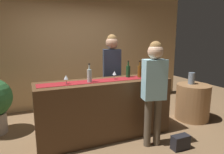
{
  "coord_description": "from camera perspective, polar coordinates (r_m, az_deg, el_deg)",
  "views": [
    {
      "loc": [
        -1.14,
        -3.01,
        1.67
      ],
      "look_at": [
        0.13,
        0.0,
        1.04
      ],
      "focal_mm": 31.78,
      "sensor_mm": 36.0,
      "label": 1
    }
  ],
  "objects": [
    {
      "name": "bartender",
      "position": [
        3.94,
        -0.04,
        2.55
      ],
      "size": [
        0.38,
        0.28,
        1.75
      ],
      "rotation": [
        0.0,
        0.0,
        2.9
      ],
      "color": "#26262B",
      "rests_on": "ground"
    },
    {
      "name": "wine_glass_far_end",
      "position": [
        3.67,
        10.97,
        1.73
      ],
      "size": [
        0.07,
        0.07,
        0.14
      ],
      "color": "silver",
      "rests_on": "bar_counter"
    },
    {
      "name": "vase_on_side_table",
      "position": [
        4.43,
        21.91,
        -0.36
      ],
      "size": [
        0.13,
        0.13,
        0.24
      ],
      "primitive_type": "cylinder",
      "color": "slate",
      "rests_on": "round_side_table"
    },
    {
      "name": "handbag",
      "position": [
        3.36,
        19.08,
        -17.31
      ],
      "size": [
        0.28,
        0.14,
        0.22
      ],
      "primitive_type": "cube",
      "color": "black",
      "rests_on": "ground"
    },
    {
      "name": "wine_bottle_clear",
      "position": [
        3.14,
        -6.5,
        0.44
      ],
      "size": [
        0.07,
        0.07,
        0.3
      ],
      "color": "#B2C6C1",
      "rests_on": "bar_counter"
    },
    {
      "name": "back_wall",
      "position": [
        5.04,
        -9.96,
        8.31
      ],
      "size": [
        6.0,
        0.12,
        2.9
      ],
      "primitive_type": "cube",
      "color": "tan",
      "rests_on": "ground"
    },
    {
      "name": "ground_plane",
      "position": [
        3.62,
        -1.99,
        -16.47
      ],
      "size": [
        10.0,
        10.0,
        0.0
      ],
      "primitive_type": "plane",
      "color": "brown"
    },
    {
      "name": "wine_glass_mid_counter",
      "position": [
        3.07,
        -13.08,
        -0.17
      ],
      "size": [
        0.07,
        0.07,
        0.14
      ],
      "color": "silver",
      "rests_on": "bar_counter"
    },
    {
      "name": "round_side_table",
      "position": [
        4.5,
        22.17,
        -6.65
      ],
      "size": [
        0.68,
        0.68,
        0.74
      ],
      "primitive_type": "cylinder",
      "color": "#996B42",
      "rests_on": "ground"
    },
    {
      "name": "wine_bottle_green",
      "position": [
        3.54,
        4.67,
        1.69
      ],
      "size": [
        0.07,
        0.07,
        0.3
      ],
      "color": "#194723",
      "rests_on": "bar_counter"
    },
    {
      "name": "counter_runner_cloth",
      "position": [
        3.29,
        -2.1,
        -0.97
      ],
      "size": [
        2.14,
        0.28,
        0.01
      ],
      "primitive_type": "cube",
      "color": "maroon",
      "rests_on": "bar_counter"
    },
    {
      "name": "customer_sipping",
      "position": [
        3.05,
        12.02,
        -1.88
      ],
      "size": [
        0.37,
        0.26,
        1.64
      ],
      "rotation": [
        0.0,
        0.0,
        -0.2
      ],
      "color": "brown",
      "rests_on": "ground"
    },
    {
      "name": "bar_counter",
      "position": [
        3.42,
        -2.05,
        -9.12
      ],
      "size": [
        2.26,
        0.6,
        0.99
      ],
      "primitive_type": "cube",
      "color": "#543821",
      "rests_on": "ground"
    },
    {
      "name": "wine_glass_near_customer",
      "position": [
        3.36,
        0.72,
        1.07
      ],
      "size": [
        0.07,
        0.07,
        0.14
      ],
      "color": "silver",
      "rests_on": "bar_counter"
    },
    {
      "name": "wine_bottle_amber",
      "position": [
        3.56,
        7.93,
        1.66
      ],
      "size": [
        0.07,
        0.07,
        0.3
      ],
      "color": "brown",
      "rests_on": "bar_counter"
    }
  ]
}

